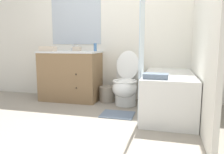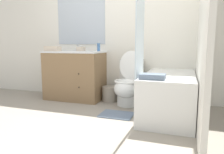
{
  "view_description": "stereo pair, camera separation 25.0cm",
  "coord_description": "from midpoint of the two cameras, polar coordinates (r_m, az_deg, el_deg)",
  "views": [
    {
      "loc": [
        0.9,
        -2.31,
        0.98
      ],
      "look_at": [
        0.13,
        0.68,
        0.52
      ],
      "focal_mm": 35.0,
      "sensor_mm": 36.0,
      "label": 1
    },
    {
      "loc": [
        1.14,
        -2.24,
        0.98
      ],
      "look_at": [
        0.13,
        0.68,
        0.52
      ],
      "focal_mm": 35.0,
      "sensor_mm": 36.0,
      "label": 2
    }
  ],
  "objects": [
    {
      "name": "vanity_cabinet",
      "position": [
        3.96,
        -7.88,
        0.58
      ],
      "size": [
        1.03,
        0.6,
        0.87
      ],
      "color": "olive",
      "rests_on": "ground_plane"
    },
    {
      "name": "sink_faucet",
      "position": [
        4.09,
        -6.86,
        7.32
      ],
      "size": [
        0.14,
        0.12,
        0.12
      ],
      "color": "silver",
      "rests_on": "vanity_cabinet"
    },
    {
      "name": "bath_towel_folded",
      "position": [
        2.61,
        13.27,
        0.1
      ],
      "size": [
        0.29,
        0.18,
        0.06
      ],
      "color": "slate",
      "rests_on": "bathtub"
    },
    {
      "name": "tissue_box",
      "position": [
        3.9,
        -6.31,
        7.36
      ],
      "size": [
        0.12,
        0.12,
        0.1
      ],
      "color": "beige",
      "rests_on": "vanity_cabinet"
    },
    {
      "name": "soap_dispenser",
      "position": [
        3.81,
        -1.61,
        7.87
      ],
      "size": [
        0.05,
        0.05,
        0.17
      ],
      "color": "#4C7AB2",
      "rests_on": "vanity_cabinet"
    },
    {
      "name": "bathtub",
      "position": [
        3.16,
        16.9,
        -4.43
      ],
      "size": [
        0.67,
        1.38,
        0.58
      ],
      "color": "white",
      "rests_on": "ground_plane"
    },
    {
      "name": "bath_mat",
      "position": [
        3.1,
        3.56,
        -9.82
      ],
      "size": [
        0.45,
        0.35,
        0.02
      ],
      "color": "slate",
      "rests_on": "ground_plane"
    },
    {
      "name": "wall_right",
      "position": [
        3.05,
        24.79,
        12.8
      ],
      "size": [
        0.05,
        2.5,
        2.5
      ],
      "color": "white",
      "rests_on": "ground_plane"
    },
    {
      "name": "wall_back",
      "position": [
        3.95,
        3.98,
        12.42
      ],
      "size": [
        8.0,
        0.06,
        2.5
      ],
      "color": "white",
      "rests_on": "ground_plane"
    },
    {
      "name": "shower_curtain",
      "position": [
        2.75,
        9.9,
        9.03
      ],
      "size": [
        0.01,
        0.45,
        2.01
      ],
      "color": "silver",
      "rests_on": "ground_plane"
    },
    {
      "name": "ground_plane",
      "position": [
        2.68,
        -4.88,
        -12.98
      ],
      "size": [
        14.0,
        14.0,
        0.0
      ],
      "primitive_type": "plane",
      "color": "gray"
    },
    {
      "name": "hand_towel_folded",
      "position": [
        3.96,
        -13.5,
        7.21
      ],
      "size": [
        0.26,
        0.16,
        0.08
      ],
      "color": "beige",
      "rests_on": "vanity_cabinet"
    },
    {
      "name": "toilet",
      "position": [
        3.56,
        6.22,
        -2.19
      ],
      "size": [
        0.4,
        0.69,
        0.88
      ],
      "color": "white",
      "rests_on": "ground_plane"
    },
    {
      "name": "wastebasket",
      "position": [
        3.79,
        1.3,
        -4.47
      ],
      "size": [
        0.26,
        0.26,
        0.26
      ],
      "color": "gray",
      "rests_on": "ground_plane"
    }
  ]
}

